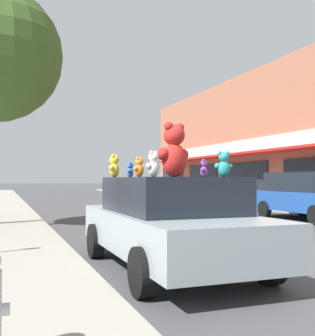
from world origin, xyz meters
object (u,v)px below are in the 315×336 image
teddy_bear_giant (174,151)px  teddy_bear_yellow (114,166)px  teddy_bear_orange (139,167)px  teddy_bear_blue (130,170)px  plush_art_car (170,221)px  teddy_bear_brown (171,171)px  parked_car_far_center (309,195)px  teddy_bear_purple (204,169)px  teddy_bear_white (153,164)px  teddy_bear_teal (224,164)px

teddy_bear_giant → teddy_bear_yellow: 1.08m
teddy_bear_orange → teddy_bear_blue: teddy_bear_orange is taller
plush_art_car → teddy_bear_brown: teddy_bear_brown is taller
parked_car_far_center → teddy_bear_purple: bearing=-140.8°
teddy_bear_blue → parked_car_far_center: size_ratio=0.06×
teddy_bear_blue → parked_car_far_center: bearing=149.7°
teddy_bear_giant → teddy_bear_yellow: (-0.80, 0.69, -0.24)m
teddy_bear_white → teddy_bear_giant: bearing=-159.0°
teddy_bear_giant → teddy_bear_brown: (0.18, 0.55, -0.32)m
teddy_bear_brown → teddy_bear_teal: bearing=159.5°
teddy_bear_purple → parked_car_far_center: bearing=160.7°
teddy_bear_blue → teddy_bear_brown: size_ratio=1.16×
teddy_bear_yellow → parked_car_far_center: teddy_bear_yellow is taller
teddy_bear_teal → teddy_bear_yellow: teddy_bear_yellow is taller
parked_car_far_center → teddy_bear_blue: bearing=-147.5°
plush_art_car → teddy_bear_blue: (-0.46, 0.60, 0.80)m
teddy_bear_giant → parked_car_far_center: size_ratio=0.20×
teddy_bear_giant → teddy_bear_yellow: teddy_bear_giant is taller
teddy_bear_purple → teddy_bear_blue: size_ratio=1.17×
teddy_bear_teal → teddy_bear_yellow: size_ratio=0.95×
teddy_bear_blue → parked_car_far_center: (7.85, 5.01, -0.68)m
teddy_bear_white → parked_car_far_center: bearing=-173.1°
teddy_bear_purple → teddy_bear_yellow: bearing=-86.6°
parked_car_far_center → teddy_bear_teal: bearing=-137.0°
plush_art_car → parked_car_far_center: (7.39, 5.61, 0.12)m
teddy_bear_brown → parked_car_far_center: 8.66m
plush_art_car → parked_car_far_center: bearing=37.3°
teddy_bear_orange → teddy_bear_brown: size_ratio=1.31×
teddy_bear_teal → teddy_bear_giant: bearing=-59.2°
teddy_bear_orange → plush_art_car: bearing=175.8°
teddy_bear_teal → teddy_bear_orange: teddy_bear_teal is taller
teddy_bear_purple → teddy_bear_yellow: teddy_bear_yellow is taller
teddy_bear_teal → teddy_bear_purple: (0.16, 0.94, -0.04)m
teddy_bear_brown → parked_car_far_center: bearing=-82.5°
plush_art_car → teddy_bear_white: bearing=-125.7°
teddy_bear_white → teddy_bear_yellow: bearing=-116.8°
teddy_bear_orange → teddy_bear_blue: (0.18, 1.04, -0.02)m
teddy_bear_purple → teddy_bear_white: teddy_bear_white is taller
teddy_bear_giant → teddy_bear_yellow: size_ratio=2.27×
teddy_bear_brown → plush_art_car: bearing=128.5°
teddy_bear_purple → teddy_bear_teal: bearing=22.1°
teddy_bear_orange → teddy_bear_blue: size_ratio=1.13×
teddy_bear_purple → teddy_bear_blue: 1.21m
teddy_bear_teal → teddy_bear_blue: bearing=-46.2°
plush_art_car → teddy_bear_teal: 1.29m
teddy_bear_purple → teddy_bear_orange: 1.40m
teddy_bear_teal → teddy_bear_blue: 1.72m
teddy_bear_purple → teddy_bear_white: size_ratio=0.84×
teddy_bear_yellow → teddy_bear_white: bearing=43.5°
teddy_bear_white → teddy_bear_teal: bearing=143.5°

